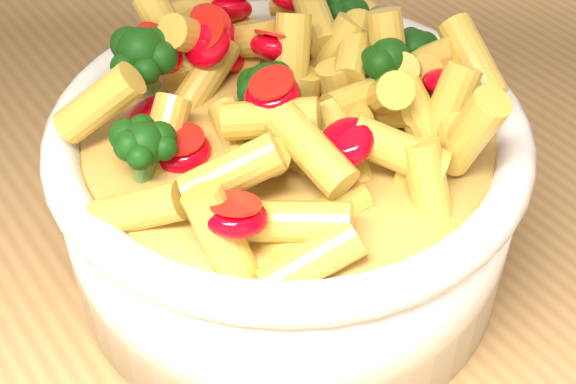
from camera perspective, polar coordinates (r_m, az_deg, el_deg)
table at (r=0.69m, az=3.70°, el=-3.33°), size 1.20×0.80×0.90m
serving_bowl at (r=0.49m, az=0.00°, el=0.13°), size 0.28×0.28×0.12m
pasta_salad at (r=0.44m, az=0.00°, el=7.21°), size 0.22×0.22×0.05m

